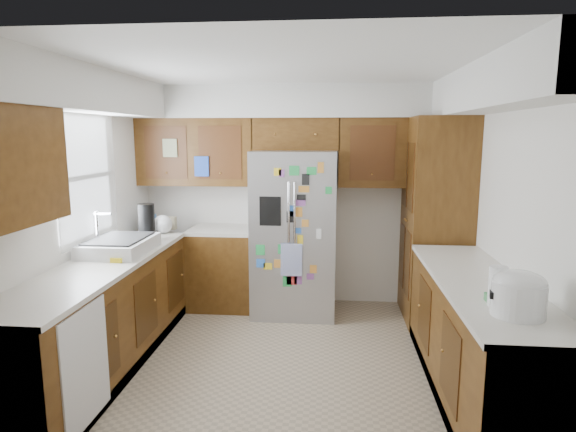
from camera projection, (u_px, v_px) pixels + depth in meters
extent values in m
plane|color=tan|center=(284.00, 359.00, 4.27)|extent=(3.60, 3.60, 0.00)
cube|color=silver|center=(297.00, 197.00, 5.63)|extent=(3.60, 0.04, 2.50)
cube|color=silver|center=(80.00, 218.00, 4.22)|extent=(0.04, 3.20, 2.50)
cube|color=silver|center=(504.00, 225.00, 3.90)|extent=(0.04, 3.20, 2.50)
cube|color=silver|center=(252.00, 275.00, 2.49)|extent=(3.60, 0.04, 2.50)
cube|color=white|center=(283.00, 66.00, 3.85)|extent=(3.60, 3.20, 0.02)
cube|color=silver|center=(296.00, 102.00, 5.26)|extent=(3.60, 0.38, 0.35)
cube|color=silver|center=(92.00, 92.00, 4.03)|extent=(0.38, 3.20, 0.35)
cube|color=silver|center=(489.00, 88.00, 3.73)|extent=(0.38, 3.20, 0.35)
cube|color=#44270D|center=(197.00, 152.00, 5.48)|extent=(1.33, 0.34, 0.75)
cube|color=#44270D|center=(399.00, 153.00, 5.27)|extent=(1.33, 0.34, 0.75)
cube|color=#44270D|center=(4.00, 166.00, 2.99)|extent=(0.34, 0.85, 0.75)
cube|color=white|center=(84.00, 177.00, 4.26)|extent=(0.02, 0.90, 1.05)
cube|color=white|center=(88.00, 177.00, 4.26)|extent=(0.01, 1.02, 1.15)
cube|color=blue|center=(202.00, 166.00, 5.31)|extent=(0.16, 0.02, 0.22)
cube|color=beige|center=(170.00, 148.00, 5.31)|extent=(0.16, 0.02, 0.20)
cube|color=#44270D|center=(102.00, 319.00, 4.03)|extent=(0.60, 2.60, 0.88)
cube|color=#44270D|center=(224.00, 269.00, 5.54)|extent=(0.75, 0.60, 0.88)
cube|color=silver|center=(99.00, 266.00, 3.96)|extent=(0.63, 2.60, 0.04)
cube|color=silver|center=(223.00, 230.00, 5.47)|extent=(0.75, 0.60, 0.04)
cube|color=black|center=(105.00, 363.00, 4.10)|extent=(0.60, 2.60, 0.10)
cube|color=silver|center=(86.00, 366.00, 3.17)|extent=(0.01, 0.58, 0.80)
cube|color=#44270D|center=(477.00, 342.00, 3.59)|extent=(0.60, 2.25, 0.88)
cube|color=silver|center=(481.00, 283.00, 3.51)|extent=(0.63, 2.25, 0.04)
cube|color=black|center=(473.00, 390.00, 3.66)|extent=(0.60, 2.25, 0.10)
cube|color=#44270D|center=(435.00, 220.00, 5.08)|extent=(0.60, 0.90, 2.15)
cube|color=gray|center=(295.00, 233.00, 5.30)|extent=(0.90, 0.75, 1.80)
cylinder|color=silver|center=(289.00, 226.00, 4.89)|extent=(0.02, 0.02, 0.90)
cylinder|color=silver|center=(295.00, 226.00, 4.89)|extent=(0.02, 0.02, 0.90)
cube|color=black|center=(270.00, 211.00, 4.90)|extent=(0.22, 0.01, 0.30)
cube|color=silver|center=(291.00, 260.00, 4.94)|extent=(0.22, 0.01, 0.34)
cube|color=black|center=(301.00, 197.00, 4.84)|extent=(0.09, 0.00, 0.06)
cube|color=blue|center=(292.00, 211.00, 4.87)|extent=(0.07, 0.00, 0.11)
cube|color=white|center=(319.00, 234.00, 4.89)|extent=(0.05, 0.00, 0.10)
cube|color=#8C4C99|center=(310.00, 277.00, 4.97)|extent=(0.08, 0.00, 0.06)
cube|color=yellow|center=(268.00, 266.00, 4.99)|extent=(0.09, 0.00, 0.07)
cube|color=blue|center=(261.00, 263.00, 5.00)|extent=(0.09, 0.00, 0.09)
cube|color=#8C4C99|center=(298.00, 280.00, 4.99)|extent=(0.08, 0.00, 0.09)
cube|color=black|center=(306.00, 180.00, 4.81)|extent=(0.08, 0.00, 0.11)
cube|color=red|center=(292.00, 279.00, 4.99)|extent=(0.11, 0.00, 0.11)
cube|color=orange|center=(313.00, 269.00, 4.96)|extent=(0.07, 0.00, 0.09)
cube|color=#8C4C99|center=(282.00, 173.00, 4.82)|extent=(0.06, 0.00, 0.08)
cube|color=green|center=(312.00, 171.00, 4.79)|extent=(0.10, 0.00, 0.08)
cube|color=green|center=(260.00, 250.00, 4.97)|extent=(0.09, 0.00, 0.11)
cube|color=black|center=(298.00, 255.00, 4.94)|extent=(0.07, 0.00, 0.08)
cube|color=green|center=(287.00, 281.00, 5.00)|extent=(0.09, 0.00, 0.11)
cube|color=orange|center=(279.00, 264.00, 4.98)|extent=(0.10, 0.00, 0.09)
cube|color=green|center=(282.00, 249.00, 4.95)|extent=(0.08, 0.00, 0.10)
cube|color=yellow|center=(278.00, 172.00, 4.82)|extent=(0.08, 0.00, 0.08)
cube|color=black|center=(291.00, 217.00, 4.89)|extent=(0.08, 0.00, 0.12)
cube|color=orange|center=(321.00, 168.00, 4.78)|extent=(0.06, 0.00, 0.11)
cube|color=#8C4C99|center=(300.00, 203.00, 4.85)|extent=(0.11, 0.00, 0.06)
cube|color=green|center=(294.00, 171.00, 4.80)|extent=(0.10, 0.00, 0.10)
cube|color=#8C4C99|center=(297.00, 254.00, 4.94)|extent=(0.07, 0.00, 0.10)
cube|color=green|center=(329.00, 190.00, 4.81)|extent=(0.06, 0.00, 0.07)
cube|color=orange|center=(305.00, 223.00, 4.88)|extent=(0.07, 0.00, 0.07)
cube|color=orange|center=(298.00, 212.00, 4.87)|extent=(0.09, 0.00, 0.10)
cube|color=yellow|center=(300.00, 240.00, 4.92)|extent=(0.06, 0.00, 0.09)
cube|color=blue|center=(298.00, 231.00, 4.90)|extent=(0.07, 0.00, 0.06)
cube|color=orange|center=(304.00, 189.00, 4.83)|extent=(0.11, 0.00, 0.07)
cube|color=#44270D|center=(296.00, 134.00, 5.34)|extent=(0.96, 0.34, 0.35)
sphere|color=#1E2C9B|center=(275.00, 106.00, 5.33)|extent=(0.28, 0.28, 0.28)
cylinder|color=black|center=(300.00, 111.00, 5.31)|extent=(0.26, 0.26, 0.15)
ellipsoid|color=#333338|center=(300.00, 105.00, 5.30)|extent=(0.24, 0.24, 0.11)
cube|color=silver|center=(119.00, 246.00, 4.34)|extent=(0.52, 0.70, 0.12)
cube|color=black|center=(119.00, 239.00, 4.33)|extent=(0.44, 0.60, 0.02)
cylinder|color=silver|center=(97.00, 228.00, 4.33)|extent=(0.02, 0.02, 0.30)
cylinder|color=silver|center=(103.00, 214.00, 4.30)|extent=(0.16, 0.02, 0.02)
cube|color=yellow|center=(120.00, 258.00, 4.06)|extent=(0.10, 0.18, 0.04)
cube|color=black|center=(147.00, 237.00, 4.77)|extent=(0.18, 0.14, 0.10)
cylinder|color=black|center=(146.00, 218.00, 4.73)|extent=(0.16, 0.16, 0.28)
cylinder|color=gray|center=(148.00, 227.00, 5.03)|extent=(0.14, 0.14, 0.20)
sphere|color=silver|center=(163.00, 224.00, 5.16)|extent=(0.20, 0.20, 0.20)
cube|color=#3F72B2|center=(149.00, 222.00, 5.33)|extent=(0.14, 0.10, 0.18)
cube|color=#BFB28C|center=(171.00, 223.00, 5.40)|extent=(0.10, 0.08, 0.14)
cylinder|color=silver|center=(139.00, 237.00, 4.72)|extent=(0.08, 0.08, 0.11)
cylinder|color=white|center=(518.00, 299.00, 2.81)|extent=(0.31, 0.31, 0.20)
ellipsoid|color=white|center=(520.00, 282.00, 2.79)|extent=(0.30, 0.30, 0.13)
cube|color=black|center=(493.00, 295.00, 2.82)|extent=(0.04, 0.06, 0.04)
cylinder|color=white|center=(498.00, 287.00, 2.96)|extent=(0.11, 0.11, 0.25)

